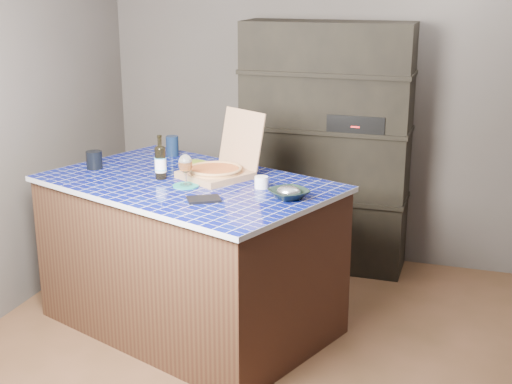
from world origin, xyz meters
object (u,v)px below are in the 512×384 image
(kitchen_island, at_px, (190,254))
(dvd_case, at_px, (204,199))
(bowl, at_px, (289,194))
(mead_bottle, at_px, (160,162))
(pizza_box, at_px, (218,169))
(wine_glass, at_px, (185,164))

(kitchen_island, height_order, dvd_case, dvd_case)
(bowl, bearing_deg, kitchen_island, 167.35)
(mead_bottle, bearing_deg, kitchen_island, -0.74)
(kitchen_island, xyz_separation_m, pizza_box, (0.14, 0.13, 0.52))
(kitchen_island, bearing_deg, pizza_box, 63.50)
(wine_glass, height_order, bowl, wine_glass)
(mead_bottle, relative_size, dvd_case, 1.51)
(kitchen_island, relative_size, bowl, 9.42)
(kitchen_island, height_order, mead_bottle, mead_bottle)
(mead_bottle, xyz_separation_m, wine_glass, (0.21, -0.10, 0.03))
(pizza_box, bearing_deg, bowl, 1.26)
(mead_bottle, xyz_separation_m, bowl, (0.84, -0.15, -0.08))
(pizza_box, bearing_deg, wine_glass, -85.81)
(pizza_box, xyz_separation_m, mead_bottle, (-0.32, -0.13, 0.05))
(mead_bottle, distance_m, dvd_case, 0.53)
(pizza_box, relative_size, wine_glass, 2.98)
(pizza_box, distance_m, bowl, 0.59)
(pizza_box, xyz_separation_m, wine_glass, (-0.11, -0.23, 0.08))
(pizza_box, relative_size, mead_bottle, 2.06)
(pizza_box, xyz_separation_m, dvd_case, (0.09, -0.46, -0.05))
(kitchen_island, xyz_separation_m, dvd_case, (0.23, -0.33, 0.47))
(pizza_box, bearing_deg, dvd_case, -49.22)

